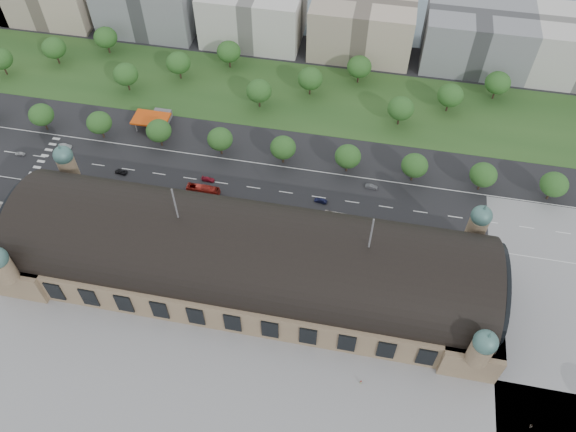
% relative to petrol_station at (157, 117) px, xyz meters
% --- Properties ---
extents(ground, '(900.00, 900.00, 0.00)m').
position_rel_petrol_station_xyz_m(ground, '(53.91, -65.28, -2.95)').
color(ground, black).
rests_on(ground, ground).
extents(station, '(150.00, 48.40, 44.30)m').
position_rel_petrol_station_xyz_m(station, '(53.91, -65.28, 7.33)').
color(station, '#877154').
rests_on(station, ground).
extents(plaza_south, '(190.00, 48.00, 0.12)m').
position_rel_petrol_station_xyz_m(plaza_south, '(63.91, -109.28, -2.95)').
color(plaza_south, gray).
rests_on(plaza_south, ground).
extents(road_slab, '(260.00, 26.00, 0.10)m').
position_rel_petrol_station_xyz_m(road_slab, '(33.91, -27.28, -2.95)').
color(road_slab, black).
rests_on(road_slab, ground).
extents(grass_belt, '(300.00, 45.00, 0.10)m').
position_rel_petrol_station_xyz_m(grass_belt, '(38.91, 27.72, -2.95)').
color(grass_belt, '#22441B').
rests_on(grass_belt, ground).
extents(petrol_station, '(14.00, 13.00, 5.05)m').
position_rel_petrol_station_xyz_m(petrol_station, '(0.00, 0.00, 0.00)').
color(petrol_station, '#C4410B').
rests_on(petrol_station, ground).
extents(office_2, '(45.00, 32.00, 24.00)m').
position_rel_petrol_station_xyz_m(office_2, '(-26.09, 67.72, 9.05)').
color(office_2, gray).
rests_on(office_2, ground).
extents(office_3, '(45.00, 32.00, 24.00)m').
position_rel_petrol_station_xyz_m(office_3, '(23.91, 67.72, 9.05)').
color(office_3, beige).
rests_on(office_3, ground).
extents(office_4, '(45.00, 32.00, 24.00)m').
position_rel_petrol_station_xyz_m(office_4, '(73.91, 67.72, 9.05)').
color(office_4, '#B7A58F').
rests_on(office_4, ground).
extents(office_5, '(45.00, 32.00, 24.00)m').
position_rel_petrol_station_xyz_m(office_5, '(123.91, 67.72, 9.05)').
color(office_5, gray).
rests_on(office_5, ground).
extents(tree_row_1, '(9.60, 9.60, 11.52)m').
position_rel_petrol_station_xyz_m(tree_row_1, '(-42.09, -12.28, 4.48)').
color(tree_row_1, '#2D2116').
rests_on(tree_row_1, ground).
extents(tree_row_2, '(9.60, 9.60, 11.52)m').
position_rel_petrol_station_xyz_m(tree_row_2, '(-18.09, -12.28, 4.48)').
color(tree_row_2, '#2D2116').
rests_on(tree_row_2, ground).
extents(tree_row_3, '(9.60, 9.60, 11.52)m').
position_rel_petrol_station_xyz_m(tree_row_3, '(5.91, -12.28, 4.48)').
color(tree_row_3, '#2D2116').
rests_on(tree_row_3, ground).
extents(tree_row_4, '(9.60, 9.60, 11.52)m').
position_rel_petrol_station_xyz_m(tree_row_4, '(29.91, -12.28, 4.48)').
color(tree_row_4, '#2D2116').
rests_on(tree_row_4, ground).
extents(tree_row_5, '(9.60, 9.60, 11.52)m').
position_rel_petrol_station_xyz_m(tree_row_5, '(53.91, -12.28, 4.48)').
color(tree_row_5, '#2D2116').
rests_on(tree_row_5, ground).
extents(tree_row_6, '(9.60, 9.60, 11.52)m').
position_rel_petrol_station_xyz_m(tree_row_6, '(77.91, -12.28, 4.48)').
color(tree_row_6, '#2D2116').
rests_on(tree_row_6, ground).
extents(tree_row_7, '(9.60, 9.60, 11.52)m').
position_rel_petrol_station_xyz_m(tree_row_7, '(101.91, -12.28, 4.48)').
color(tree_row_7, '#2D2116').
rests_on(tree_row_7, ground).
extents(tree_row_8, '(9.60, 9.60, 11.52)m').
position_rel_petrol_station_xyz_m(tree_row_8, '(125.91, -12.28, 4.48)').
color(tree_row_8, '#2D2116').
rests_on(tree_row_8, ground).
extents(tree_row_9, '(9.60, 9.60, 11.52)m').
position_rel_petrol_station_xyz_m(tree_row_9, '(149.91, -12.28, 4.48)').
color(tree_row_9, '#2D2116').
rests_on(tree_row_9, ground).
extents(tree_belt_0, '(10.40, 10.40, 12.48)m').
position_rel_petrol_station_xyz_m(tree_belt_0, '(-76.09, 17.72, 5.10)').
color(tree_belt_0, '#2D2116').
rests_on(tree_belt_0, ground).
extents(tree_belt_1, '(10.40, 10.40, 12.48)m').
position_rel_petrol_station_xyz_m(tree_belt_1, '(-57.09, 29.72, 5.10)').
color(tree_belt_1, '#2D2116').
rests_on(tree_belt_1, ground).
extents(tree_belt_2, '(10.40, 10.40, 12.48)m').
position_rel_petrol_station_xyz_m(tree_belt_2, '(-38.09, 41.72, 5.10)').
color(tree_belt_2, '#2D2116').
rests_on(tree_belt_2, ground).
extents(tree_belt_3, '(10.40, 10.40, 12.48)m').
position_rel_petrol_station_xyz_m(tree_belt_3, '(-19.09, 17.72, 5.10)').
color(tree_belt_3, '#2D2116').
rests_on(tree_belt_3, ground).
extents(tree_belt_4, '(10.40, 10.40, 12.48)m').
position_rel_petrol_station_xyz_m(tree_belt_4, '(-0.09, 29.72, 5.10)').
color(tree_belt_4, '#2D2116').
rests_on(tree_belt_4, ground).
extents(tree_belt_5, '(10.40, 10.40, 12.48)m').
position_rel_petrol_station_xyz_m(tree_belt_5, '(18.91, 41.72, 5.10)').
color(tree_belt_5, '#2D2116').
rests_on(tree_belt_5, ground).
extents(tree_belt_6, '(10.40, 10.40, 12.48)m').
position_rel_petrol_station_xyz_m(tree_belt_6, '(37.91, 17.72, 5.10)').
color(tree_belt_6, '#2D2116').
rests_on(tree_belt_6, ground).
extents(tree_belt_7, '(10.40, 10.40, 12.48)m').
position_rel_petrol_station_xyz_m(tree_belt_7, '(56.91, 29.72, 5.10)').
color(tree_belt_7, '#2D2116').
rests_on(tree_belt_7, ground).
extents(tree_belt_8, '(10.40, 10.40, 12.48)m').
position_rel_petrol_station_xyz_m(tree_belt_8, '(75.91, 41.72, 5.10)').
color(tree_belt_8, '#2D2116').
rests_on(tree_belt_8, ground).
extents(tree_belt_9, '(10.40, 10.40, 12.48)m').
position_rel_petrol_station_xyz_m(tree_belt_9, '(94.91, 17.72, 5.10)').
color(tree_belt_9, '#2D2116').
rests_on(tree_belt_9, ground).
extents(tree_belt_10, '(10.40, 10.40, 12.48)m').
position_rel_petrol_station_xyz_m(tree_belt_10, '(113.91, 29.72, 5.10)').
color(tree_belt_10, '#2D2116').
rests_on(tree_belt_10, ground).
extents(tree_belt_11, '(10.40, 10.40, 12.48)m').
position_rel_petrol_station_xyz_m(tree_belt_11, '(132.91, 41.72, 5.10)').
color(tree_belt_11, '#2D2116').
rests_on(tree_belt_11, ground).
extents(traffic_car_0, '(3.83, 1.59, 1.30)m').
position_rel_petrol_station_xyz_m(traffic_car_0, '(-45.45, -27.81, -2.30)').
color(traffic_car_0, '#BBBBBD').
rests_on(traffic_car_0, ground).
extents(traffic_car_1, '(5.05, 1.95, 1.64)m').
position_rel_petrol_station_xyz_m(traffic_car_1, '(-30.30, -20.91, -2.13)').
color(traffic_car_1, '#919299').
rests_on(traffic_car_1, ground).
extents(traffic_car_2, '(4.86, 2.62, 1.30)m').
position_rel_petrol_station_xyz_m(traffic_car_2, '(-3.95, -29.51, -2.30)').
color(traffic_car_2, black).
rests_on(traffic_car_2, ground).
extents(traffic_car_3, '(4.82, 2.10, 1.38)m').
position_rel_petrol_station_xyz_m(traffic_car_3, '(28.87, -27.03, -2.26)').
color(traffic_car_3, maroon).
rests_on(traffic_car_3, ground).
extents(traffic_car_4, '(4.85, 2.44, 1.59)m').
position_rel_petrol_station_xyz_m(traffic_car_4, '(70.89, -29.33, -2.16)').
color(traffic_car_4, '#1A1E48').
rests_on(traffic_car_4, ground).
extents(traffic_car_5, '(4.53, 1.80, 1.47)m').
position_rel_petrol_station_xyz_m(traffic_car_5, '(87.91, -19.19, -2.22)').
color(traffic_car_5, '#53545A').
rests_on(traffic_car_5, ground).
extents(parked_car_0, '(4.54, 3.95, 1.48)m').
position_rel_petrol_station_xyz_m(parked_car_0, '(-4.90, -40.79, -2.21)').
color(parked_car_0, black).
rests_on(parked_car_0, ground).
extents(parked_car_1, '(6.54, 4.80, 1.65)m').
position_rel_petrol_station_xyz_m(parked_car_1, '(-15.84, -44.28, -2.12)').
color(parked_car_1, maroon).
rests_on(parked_car_1, ground).
extents(parked_car_2, '(4.74, 3.39, 1.27)m').
position_rel_petrol_station_xyz_m(parked_car_2, '(-3.20, -40.28, -2.31)').
color(parked_car_2, '#192646').
rests_on(parked_car_2, ground).
extents(parked_car_3, '(4.50, 3.68, 1.44)m').
position_rel_petrol_station_xyz_m(parked_car_3, '(-9.24, -44.28, -2.23)').
color(parked_car_3, slate).
rests_on(parked_car_3, ground).
extents(parked_car_4, '(4.49, 3.96, 1.47)m').
position_rel_petrol_station_xyz_m(parked_car_4, '(0.13, -40.28, -2.21)').
color(parked_car_4, '#BCBCBE').
rests_on(parked_car_4, ground).
extents(parked_car_5, '(5.41, 4.13, 1.36)m').
position_rel_petrol_station_xyz_m(parked_car_5, '(35.84, -42.13, -2.27)').
color(parked_car_5, '#95979D').
rests_on(parked_car_5, ground).
extents(parked_car_6, '(4.72, 4.15, 1.31)m').
position_rel_petrol_station_xyz_m(parked_car_6, '(35.91, -40.28, -2.29)').
color(parked_car_6, black).
rests_on(parked_car_6, ground).
extents(bus_west, '(12.10, 3.02, 3.36)m').
position_rel_petrol_station_xyz_m(bus_west, '(28.91, -33.28, -1.27)').
color(bus_west, '#B2261C').
rests_on(bus_west, ground).
extents(bus_mid, '(11.16, 3.50, 3.06)m').
position_rel_petrol_station_xyz_m(bus_mid, '(78.53, -36.58, -1.42)').
color(bus_mid, silver).
rests_on(bus_mid, ground).
extents(bus_east, '(13.66, 4.35, 3.74)m').
position_rel_petrol_station_xyz_m(bus_east, '(83.35, -38.07, -1.08)').
color(bus_east, '#BBBAAD').
rests_on(bus_east, ground).
extents(pedestrian_0, '(0.89, 0.62, 1.66)m').
position_rel_petrol_station_xyz_m(pedestrian_0, '(92.33, -93.58, -2.12)').
color(pedestrian_0, gray).
rests_on(pedestrian_0, ground).
extents(pedestrian_2, '(0.60, 0.92, 1.79)m').
position_rel_petrol_station_xyz_m(pedestrian_2, '(137.75, -97.02, -2.05)').
color(pedestrian_2, gray).
rests_on(pedestrian_2, ground).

